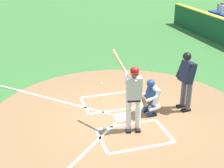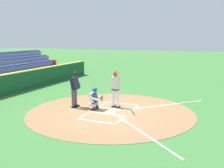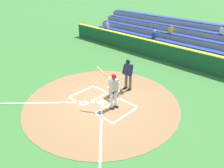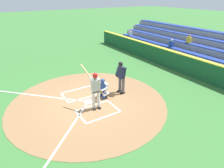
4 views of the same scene
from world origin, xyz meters
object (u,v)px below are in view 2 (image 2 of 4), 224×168
at_px(plate_umpire, 75,87).
at_px(baseball, 84,127).
at_px(batter, 116,87).
at_px(catcher, 95,98).

bearing_deg(plate_umpire, baseball, 36.13).
bearing_deg(batter, plate_umpire, -70.37).
relative_size(batter, catcher, 1.88).
bearing_deg(baseball, plate_umpire, -143.87).
xyz_separation_m(batter, plate_umpire, (0.70, -1.95, -0.02)).
bearing_deg(catcher, baseball, 17.11).
relative_size(catcher, plate_umpire, 0.61).
distance_m(batter, baseball, 3.50).
xyz_separation_m(catcher, baseball, (2.63, 0.81, -0.55)).
height_order(batter, catcher, batter).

